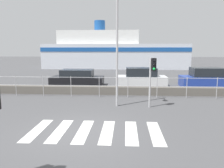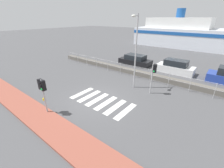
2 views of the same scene
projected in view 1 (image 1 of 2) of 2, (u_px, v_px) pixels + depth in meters
name	position (u px, v px, depth m)	size (l,w,h in m)	color
ground_plane	(80.00, 131.00, 8.28)	(160.00, 160.00, 0.00)	#4C4C4F
crosswalk	(95.00, 131.00, 8.25)	(4.95, 2.40, 0.01)	silver
seawall	(101.00, 90.00, 14.98)	(24.63, 0.55, 0.54)	#605B54
harbor_fence	(99.00, 84.00, 14.03)	(22.21, 0.04, 1.34)	#B2B2B5
traffic_light_far	(152.00, 71.00, 11.33)	(0.34, 0.32, 2.62)	#B2B2B5
streetlamp	(117.00, 33.00, 11.17)	(0.32, 0.93, 6.31)	#B2B2B5
ferry_boat	(113.00, 52.00, 37.04)	(22.72, 8.83, 7.75)	silver
parked_car_black	(77.00, 79.00, 18.54)	(4.40, 1.90, 1.36)	black
parked_car_white	(141.00, 78.00, 18.19)	(4.15, 1.76, 1.54)	silver
parked_car_blue	(206.00, 79.00, 17.86)	(4.09, 1.88, 1.58)	#233D9E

